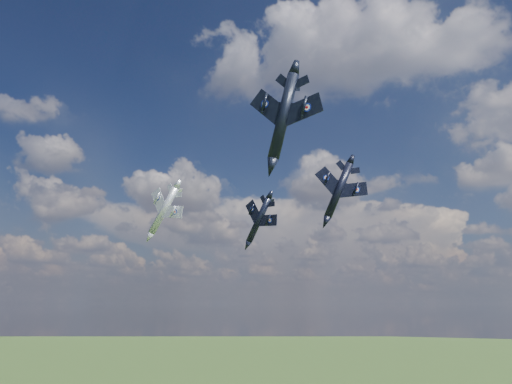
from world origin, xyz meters
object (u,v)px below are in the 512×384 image
at_px(jet_lead_navy, 259,220).
at_px(jet_right_navy, 283,116).
at_px(jet_high_navy, 339,190).
at_px(jet_left_silver, 164,210).

distance_m(jet_lead_navy, jet_right_navy, 37.24).
bearing_deg(jet_right_navy, jet_high_navy, 102.34).
xyz_separation_m(jet_right_navy, jet_left_silver, (-41.13, 41.70, -1.19)).
distance_m(jet_lead_navy, jet_left_silver, 27.39).
bearing_deg(jet_lead_navy, jet_left_silver, -179.96).
relative_size(jet_lead_navy, jet_high_navy, 0.75).
xyz_separation_m(jet_right_navy, jet_high_navy, (-2.74, 45.11, 1.02)).
xyz_separation_m(jet_lead_navy, jet_right_navy, (15.53, -33.29, 6.14)).
height_order(jet_right_navy, jet_high_navy, jet_high_navy).
bearing_deg(jet_lead_navy, jet_high_navy, 60.98).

